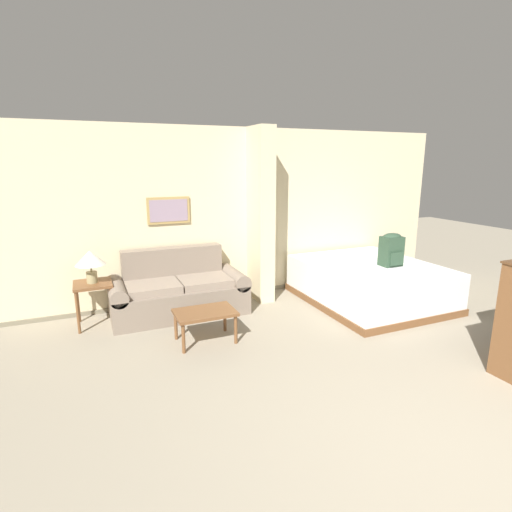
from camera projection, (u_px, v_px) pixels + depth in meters
name	position (u px, v px, depth m)	size (l,w,h in m)	color
ground_plane	(486.00, 478.00, 2.71)	(20.00, 20.00, 0.00)	gray
wall_back	(246.00, 214.00, 6.28)	(7.10, 0.16, 2.60)	beige
wall_partition_pillar	(261.00, 216.00, 6.02)	(0.24, 0.55, 2.60)	beige
couch	(178.00, 292.00, 5.61)	(1.86, 0.84, 0.89)	gray
coffee_table	(205.00, 315.00, 4.70)	(0.70, 0.47, 0.38)	brown
side_table	(93.00, 290.00, 5.14)	(0.47, 0.47, 0.58)	brown
table_lamp	(90.00, 260.00, 5.05)	(0.37, 0.37, 0.42)	tan
bed	(368.00, 282.00, 6.09)	(1.78, 2.09, 0.60)	brown
backpack	(391.00, 249.00, 5.84)	(0.30, 0.25, 0.49)	#2D4733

